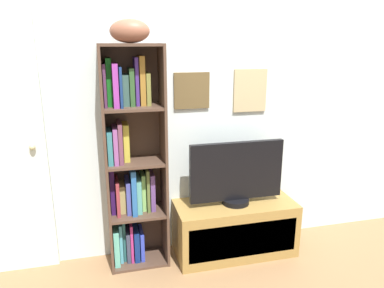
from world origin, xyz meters
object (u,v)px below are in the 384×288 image
(football, at_px, (130,31))
(tv_stand, at_px, (235,228))
(bookshelf, at_px, (131,164))
(television, at_px, (237,174))

(football, xyz_separation_m, tv_stand, (0.79, -0.07, -1.56))
(bookshelf, height_order, television, bookshelf)
(bookshelf, relative_size, television, 2.22)
(bookshelf, xyz_separation_m, television, (0.82, -0.10, -0.12))
(bookshelf, bearing_deg, football, -43.91)
(television, bearing_deg, football, 175.31)
(football, distance_m, television, 1.34)
(television, bearing_deg, tv_stand, -90.00)
(football, bearing_deg, bookshelf, 136.09)
(bookshelf, distance_m, television, 0.84)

